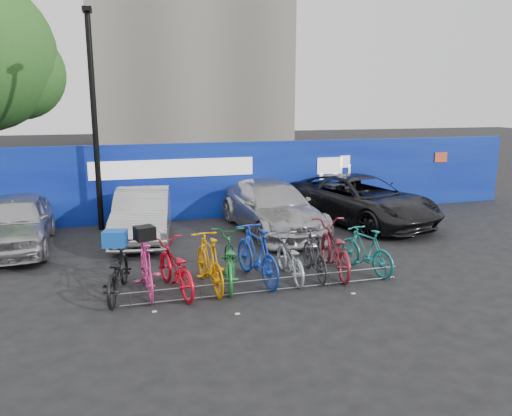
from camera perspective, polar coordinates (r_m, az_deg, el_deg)
name	(u,v)px	position (r m, az deg, el deg)	size (l,w,h in m)	color
ground	(259,282)	(10.44, 0.32, -8.49)	(100.00, 100.00, 0.00)	black
hoarding	(206,181)	(15.81, -5.75, 3.10)	(22.00, 0.18, 2.40)	#0A1289
lamppost	(94,116)	(14.78, -18.02, 10.00)	(0.25, 0.50, 6.11)	black
bike_rack	(267,285)	(9.84, 1.31, -8.79)	(5.60, 0.03, 0.30)	#595B60
car_0	(16,222)	(13.91, -25.77, -1.47)	(1.63, 4.06, 1.38)	#A7A6AB
car_1	(143,214)	(13.82, -12.83, -0.73)	(1.42, 4.06, 1.34)	#9D9EA2
car_2	(272,207)	(14.27, 1.83, 0.11)	(1.96, 4.82, 1.40)	#A4A3A8
car_3	(360,200)	(15.55, 11.80, 0.94)	(2.39, 5.19, 1.44)	black
bike_0	(117,271)	(9.94, -15.61, -6.98)	(0.66, 1.90, 1.00)	black
bike_1	(146,267)	(9.91, -12.44, -6.59)	(0.51, 1.81, 1.09)	#C8347B
bike_2	(175,267)	(9.90, -9.26, -6.73)	(0.67, 1.92, 1.01)	red
bike_3	(209,262)	(9.97, -5.34, -6.15)	(0.53, 1.86, 1.12)	orange
bike_4	(229,259)	(10.20, -3.13, -5.88)	(0.70, 2.01, 1.05)	#1A7431
bike_5	(257,254)	(10.30, 0.10, -5.28)	(0.56, 1.97, 1.19)	#1338B4
bike_6	(289,258)	(10.53, 3.83, -5.71)	(0.60, 1.72, 0.90)	#9A9DA2
bike_7	(315,254)	(10.68, 6.70, -5.26)	(0.47, 1.66, 1.00)	#2A292C
bike_8	(334,248)	(10.95, 8.93, -4.58)	(0.74, 2.11, 1.11)	maroon
bike_9	(366,250)	(11.16, 12.48, -4.70)	(0.47, 1.66, 1.00)	#187C7B
cargo_crate	(115,238)	(9.76, -15.83, -3.37)	(0.42, 0.32, 0.30)	#0F48AA
cargo_topcase	(145,233)	(9.72, -12.62, -2.82)	(0.36, 0.32, 0.26)	black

